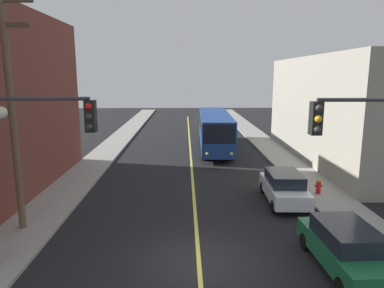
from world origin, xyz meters
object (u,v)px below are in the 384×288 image
at_px(traffic_signal_left_corner, 31,147).
at_px(parked_car_green, 346,247).
at_px(parked_car_white, 284,187).
at_px(fire_hydrant, 318,186).
at_px(traffic_signal_right_corner, 377,151).
at_px(utility_pole_near, 11,101).
at_px(city_bus, 215,129).

bearing_deg(traffic_signal_left_corner, parked_car_green, -0.93).
xyz_separation_m(parked_car_white, fire_hydrant, (2.16, 0.87, -0.26)).
relative_size(parked_car_white, traffic_signal_left_corner, 0.74).
bearing_deg(parked_car_white, parked_car_green, -87.56).
bearing_deg(parked_car_white, traffic_signal_left_corner, -147.62).
bearing_deg(traffic_signal_right_corner, utility_pole_near, 163.16).
distance_m(parked_car_green, traffic_signal_right_corner, 3.53).
bearing_deg(utility_pole_near, parked_car_green, -15.19).
height_order(parked_car_green, traffic_signal_left_corner, traffic_signal_left_corner).
distance_m(parked_car_white, fire_hydrant, 2.35).
distance_m(city_bus, utility_pole_near, 19.76).
xyz_separation_m(traffic_signal_right_corner, fire_hydrant, (1.44, 7.96, -3.72)).
height_order(traffic_signal_left_corner, traffic_signal_right_corner, same).
distance_m(parked_car_white, traffic_signal_right_corner, 7.93).
distance_m(traffic_signal_left_corner, traffic_signal_right_corner, 10.84).
height_order(parked_car_white, utility_pole_near, utility_pole_near).
relative_size(utility_pole_near, traffic_signal_left_corner, 1.64).
xyz_separation_m(city_bus, parked_car_white, (2.49, -13.64, -0.98)).
relative_size(city_bus, traffic_signal_left_corner, 2.04).
xyz_separation_m(parked_car_white, traffic_signal_left_corner, (-10.10, -6.40, 3.46)).
bearing_deg(utility_pole_near, parked_car_white, 14.78).
bearing_deg(traffic_signal_right_corner, city_bus, 98.81).
height_order(parked_car_white, traffic_signal_left_corner, traffic_signal_left_corner).
xyz_separation_m(traffic_signal_left_corner, fire_hydrant, (12.26, 7.27, -3.72)).
relative_size(parked_car_green, utility_pole_near, 0.45).
height_order(city_bus, utility_pole_near, utility_pole_near).
distance_m(utility_pole_near, traffic_signal_right_corner, 13.49).
height_order(traffic_signal_left_corner, fire_hydrant, traffic_signal_left_corner).
distance_m(parked_car_white, utility_pole_near, 13.40).
bearing_deg(parked_car_white, city_bus, 100.33).
relative_size(parked_car_white, fire_hydrant, 5.31).
height_order(parked_car_green, fire_hydrant, parked_car_green).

